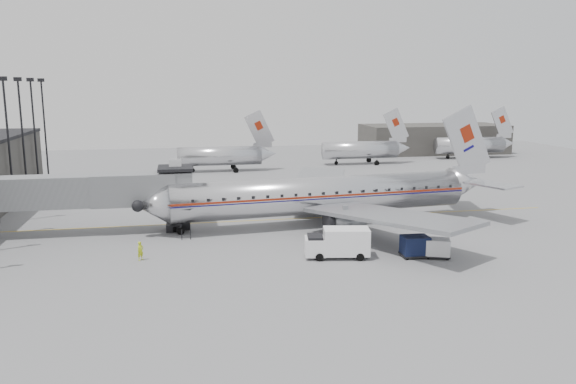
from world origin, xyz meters
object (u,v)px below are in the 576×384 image
object	(u,v)px
service_van	(338,242)
baggage_cart_white	(437,248)
airliner	(328,195)
baggage_cart_navy	(415,246)
ramp_worker	(140,251)

from	to	relation	value
service_van	baggage_cart_white	size ratio (longest dim) A/B	2.26
airliner	baggage_cart_white	world-z (taller)	airliner
baggage_cart_navy	baggage_cart_white	world-z (taller)	baggage_cart_navy
baggage_cart_white	ramp_worker	xyz separation A→B (m)	(-24.47, 4.00, -0.06)
airliner	baggage_cart_navy	world-z (taller)	airliner
airliner	baggage_cart_navy	distance (m)	13.42
baggage_cart_white	baggage_cart_navy	bearing A→B (deg)	-175.76
service_van	baggage_cart_white	xyz separation A→B (m)	(8.21, -1.57, -0.46)
airliner	baggage_cart_white	size ratio (longest dim) A/B	15.58
service_van	baggage_cart_white	bearing A→B (deg)	-1.04
baggage_cart_white	ramp_worker	world-z (taller)	baggage_cart_white
baggage_cart_navy	ramp_worker	xyz separation A→B (m)	(-22.68, 3.47, -0.17)
service_van	airliner	bearing A→B (deg)	89.10
baggage_cart_navy	ramp_worker	bearing A→B (deg)	173.98
airliner	service_van	distance (m)	11.84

